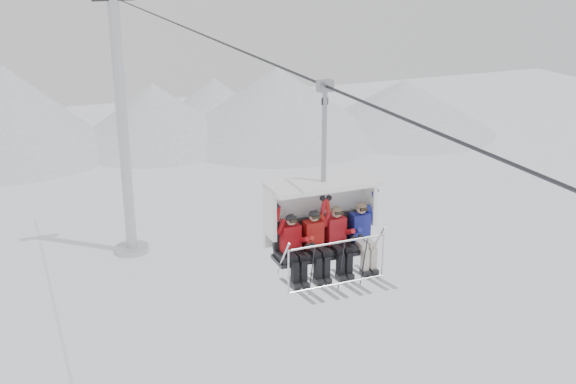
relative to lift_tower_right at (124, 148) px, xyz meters
name	(u,v)px	position (x,y,z in m)	size (l,w,h in m)	color
ridgeline	(58,121)	(-1.58, 20.05, -2.94)	(72.00, 21.00, 7.00)	white
lift_tower_right	(124,148)	(0.00, 0.00, 0.00)	(2.00, 1.80, 13.48)	silver
haul_cable	(288,70)	(0.00, -22.00, 7.52)	(0.06, 0.06, 50.00)	#2C2C31
chairlift_carrier	(320,214)	(0.00, -23.73, 4.87)	(2.26, 1.17, 3.98)	black
skier_far_left	(293,246)	(-0.73, -24.04, 4.40)	(0.38, 1.69, 1.52)	#AE0E14
skier_center_left	(316,242)	(-0.24, -24.03, 4.40)	(0.38, 1.69, 1.54)	red
skier_center_right	(338,238)	(0.26, -24.03, 4.41)	(0.39, 1.69, 1.56)	red
skier_far_right	(362,234)	(0.82, -24.03, 4.41)	(0.39, 1.69, 1.56)	navy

